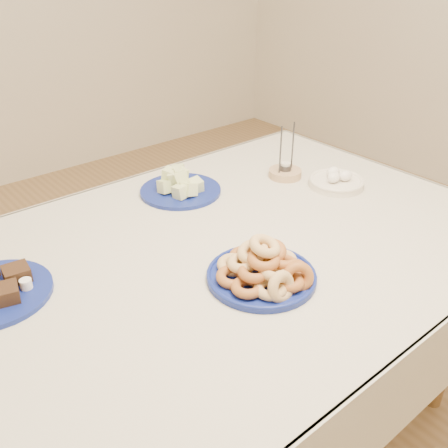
% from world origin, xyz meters
% --- Properties ---
extents(ground, '(5.00, 5.00, 0.00)m').
position_xyz_m(ground, '(0.00, 0.00, 0.00)').
color(ground, olive).
rests_on(ground, ground).
extents(dining_table, '(1.71, 1.11, 0.75)m').
position_xyz_m(dining_table, '(0.00, 0.00, 0.64)').
color(dining_table, brown).
rests_on(dining_table, ground).
extents(donut_platter, '(0.30, 0.30, 0.12)m').
position_xyz_m(donut_platter, '(0.01, -0.19, 0.78)').
color(donut_platter, navy).
rests_on(donut_platter, dining_table).
extents(melon_plate, '(0.32, 0.32, 0.09)m').
position_xyz_m(melon_plate, '(0.13, 0.34, 0.78)').
color(melon_plate, navy).
rests_on(melon_plate, dining_table).
extents(candle_holder, '(0.12, 0.12, 0.19)m').
position_xyz_m(candle_holder, '(0.49, 0.21, 0.77)').
color(candle_holder, tan).
rests_on(candle_holder, dining_table).
extents(egg_bowl, '(0.21, 0.21, 0.06)m').
position_xyz_m(egg_bowl, '(0.57, 0.04, 0.77)').
color(egg_bowl, white).
rests_on(egg_bowl, dining_table).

